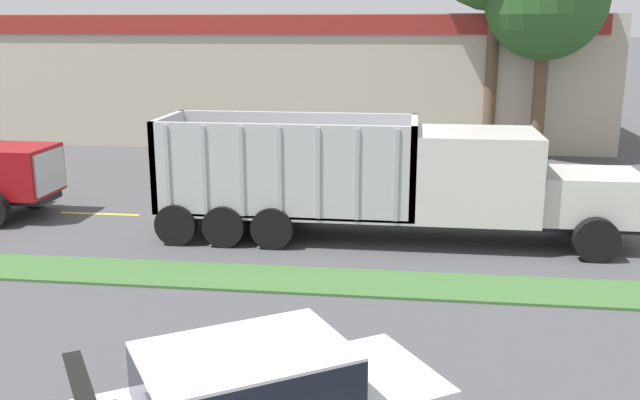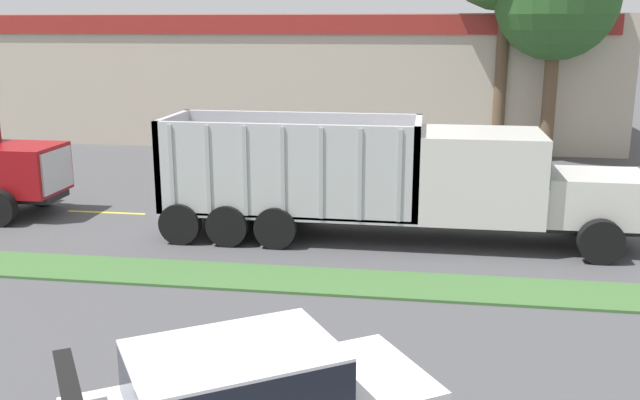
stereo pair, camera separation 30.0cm
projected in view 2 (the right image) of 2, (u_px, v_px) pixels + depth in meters
The scene contains 6 objects.
grass_verge at pixel (325, 281), 15.28m from camera, with size 120.00×1.59×0.06m, color #3D6633.
centre_line_3 at pixel (106, 212), 20.94m from camera, with size 2.40×0.14×0.01m, color yellow.
centre_line_4 at pixel (286, 220), 20.15m from camera, with size 2.40×0.14×0.01m, color yellow.
centre_line_5 at pixel (481, 228), 19.36m from camera, with size 2.40×0.14×0.01m, color yellow.
dump_truck_lead at pixel (433, 184), 17.89m from camera, with size 12.01×2.75×3.09m.
store_building_backdrop at pixel (301, 74), 36.46m from camera, with size 29.51×12.10×5.81m.
Camera 2 is at (2.06, -3.57, 5.41)m, focal length 40.00 mm.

